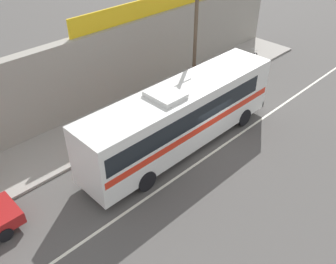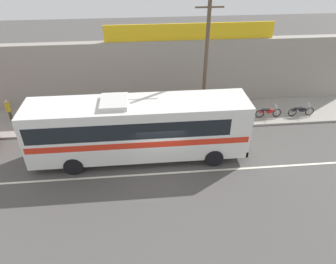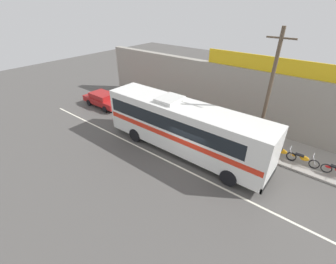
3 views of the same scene
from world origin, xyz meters
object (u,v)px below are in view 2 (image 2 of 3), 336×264
utility_pole (206,65)px  motorcycle_purple (223,115)px  motorcycle_orange (241,113)px  pedestrian_far_left (8,109)px  motorcycle_red (301,110)px  motorcycle_green (268,112)px  intercity_bus (137,127)px

utility_pole → motorcycle_purple: 4.08m
motorcycle_orange → pedestrian_far_left: bearing=175.8°
motorcycle_purple → utility_pole: bearing=-164.0°
motorcycle_purple → motorcycle_orange: bearing=2.5°
motorcycle_orange → motorcycle_red: (4.30, 0.00, 0.00)m
utility_pole → pedestrian_far_left: size_ratio=4.95×
motorcycle_green → motorcycle_orange: same height
motorcycle_orange → motorcycle_green: bearing=0.6°
intercity_bus → utility_pole: 5.63m
pedestrian_far_left → intercity_bus: bearing=-28.0°
motorcycle_red → pedestrian_far_left: bearing=176.7°
intercity_bus → pedestrian_far_left: 9.78m
intercity_bus → motorcycle_green: intercity_bus is taller
motorcycle_purple → pedestrian_far_left: size_ratio=1.15×
motorcycle_green → utility_pole: bearing=-173.8°
motorcycle_green → motorcycle_orange: 1.95m
intercity_bus → motorcycle_purple: size_ratio=6.36×
intercity_bus → pedestrian_far_left: (-8.59, 4.56, -0.98)m
utility_pole → motorcycle_green: utility_pole is taller
utility_pole → motorcycle_orange: bearing=10.0°
intercity_bus → motorcycle_purple: intercity_bus is taller
intercity_bus → motorcycle_green: bearing=20.9°
utility_pole → motorcycle_green: (4.77, 0.52, -3.75)m
utility_pole → intercity_bus: bearing=-145.4°
motorcycle_red → motorcycle_purple: 5.59m
motorcycle_orange → motorcycle_red: size_ratio=1.04×
motorcycle_purple → pedestrian_far_left: pedestrian_far_left is taller
motorcycle_purple → motorcycle_red: bearing=0.6°
motorcycle_green → motorcycle_red: size_ratio=0.98×
pedestrian_far_left → motorcycle_purple: bearing=-4.7°
motorcycle_green → motorcycle_red: same height
motorcycle_orange → motorcycle_purple: size_ratio=1.04×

